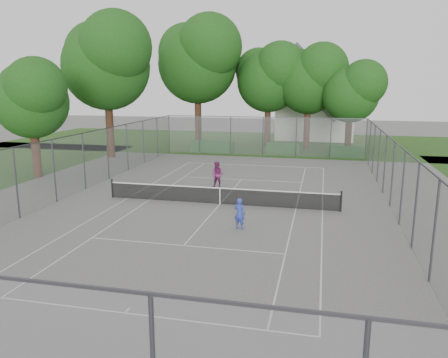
% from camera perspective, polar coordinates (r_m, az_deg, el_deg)
% --- Properties ---
extents(ground, '(120.00, 120.00, 0.00)m').
position_cam_1_polar(ground, '(23.90, -0.53, -3.31)').
color(ground, '#5F5E5B').
rests_on(ground, ground).
extents(grass_far, '(60.00, 20.00, 0.00)m').
position_cam_1_polar(grass_far, '(49.11, 6.49, 4.73)').
color(grass_far, '#204313').
rests_on(grass_far, ground).
extents(court_markings, '(11.03, 23.83, 0.01)m').
position_cam_1_polar(court_markings, '(23.90, -0.53, -3.30)').
color(court_markings, silver).
rests_on(court_markings, ground).
extents(tennis_net, '(12.87, 0.10, 1.10)m').
position_cam_1_polar(tennis_net, '(23.77, -0.53, -2.13)').
color(tennis_net, black).
rests_on(tennis_net, ground).
extents(perimeter_fence, '(18.08, 34.08, 3.52)m').
position_cam_1_polar(perimeter_fence, '(23.48, -0.54, 0.94)').
color(perimeter_fence, '#38383D').
rests_on(perimeter_fence, ground).
extents(tree_far_left, '(9.18, 8.38, 13.19)m').
position_cam_1_polar(tree_far_left, '(45.72, -3.39, 15.62)').
color(tree_far_left, '#351E13').
rests_on(tree_far_left, ground).
extents(tree_far_midleft, '(7.36, 6.72, 10.58)m').
position_cam_1_polar(tree_far_midleft, '(45.73, 5.94, 13.32)').
color(tree_far_midleft, '#351E13').
rests_on(tree_far_midleft, ground).
extents(tree_far_midright, '(7.20, 6.57, 10.35)m').
position_cam_1_polar(tree_far_midright, '(44.79, 11.14, 12.97)').
color(tree_far_midright, '#351E13').
rests_on(tree_far_midright, ground).
extents(tree_far_right, '(5.99, 5.47, 8.60)m').
position_cam_1_polar(tree_far_right, '(42.60, 16.36, 11.14)').
color(tree_far_right, '#351E13').
rests_on(tree_far_right, ground).
extents(tree_side_back, '(8.63, 7.88, 12.41)m').
position_cam_1_polar(tree_side_back, '(39.96, -15.08, 14.93)').
color(tree_side_back, '#351E13').
rests_on(tree_side_back, ground).
extents(tree_side_front, '(5.71, 5.22, 8.21)m').
position_cam_1_polar(tree_side_front, '(32.83, -23.88, 9.90)').
color(tree_side_front, '#351E13').
rests_on(tree_side_front, ground).
extents(hedge_left, '(4.07, 1.22, 1.02)m').
position_cam_1_polar(hedge_left, '(42.18, -1.50, 4.25)').
color(hedge_left, '#174917').
rests_on(hedge_left, ground).
extents(hedge_mid, '(3.13, 0.90, 0.98)m').
position_cam_1_polar(hedge_mid, '(41.70, 7.73, 4.03)').
color(hedge_mid, '#174917').
rests_on(hedge_mid, ground).
extents(hedge_right, '(3.10, 1.14, 0.93)m').
position_cam_1_polar(hedge_right, '(40.84, 15.72, 3.46)').
color(hedge_right, '#174917').
rests_on(hedge_right, ground).
extents(house, '(8.75, 6.78, 10.89)m').
position_cam_1_polar(house, '(53.41, 11.85, 9.88)').
color(house, beige).
rests_on(house, ground).
extents(girl_player, '(0.59, 0.46, 1.44)m').
position_cam_1_polar(girl_player, '(19.78, 2.05, -4.51)').
color(girl_player, '#2E41AE').
rests_on(girl_player, ground).
extents(woman_player, '(0.93, 0.79, 1.69)m').
position_cam_1_polar(woman_player, '(27.42, -0.86, 0.56)').
color(woman_player, '#7A2860').
rests_on(woman_player, ground).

